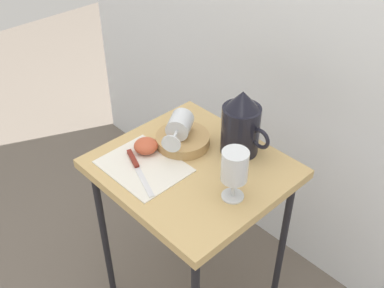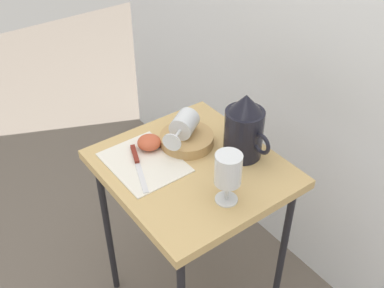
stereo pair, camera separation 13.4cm
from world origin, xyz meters
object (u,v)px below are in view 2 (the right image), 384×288
at_px(wine_glass_upright, 228,172).
at_px(apple_half_left, 149,142).
at_px(table, 192,182).
at_px(basket_tray, 187,140).
at_px(pitcher, 244,132).
at_px(knife, 137,161).
at_px(wine_glass_tipped_near, 184,125).

bearing_deg(wine_glass_upright, apple_half_left, -171.78).
bearing_deg(apple_half_left, table, 22.48).
bearing_deg(apple_half_left, basket_tray, 65.41).
height_order(pitcher, apple_half_left, pitcher).
xyz_separation_m(table, knife, (-0.11, -0.13, 0.08)).
height_order(wine_glass_upright, wine_glass_tipped_near, wine_glass_upright).
distance_m(table, pitcher, 0.23).
height_order(table, apple_half_left, apple_half_left).
bearing_deg(basket_tray, knife, -93.43).
bearing_deg(wine_glass_tipped_near, knife, -90.53).
distance_m(table, wine_glass_tipped_near, 0.18).
height_order(wine_glass_tipped_near, apple_half_left, wine_glass_tipped_near).
relative_size(basket_tray, apple_half_left, 2.29).
relative_size(basket_tray, pitcher, 0.80).
distance_m(basket_tray, knife, 0.18).
distance_m(basket_tray, wine_glass_upright, 0.29).
distance_m(table, knife, 0.19).
bearing_deg(wine_glass_upright, pitcher, 126.77).
relative_size(table, wine_glass_upright, 4.36).
relative_size(table, wine_glass_tipped_near, 4.31).
distance_m(basket_tray, wine_glass_tipped_near, 0.06).
distance_m(wine_glass_tipped_near, knife, 0.19).
bearing_deg(table, apple_half_left, -157.52).
distance_m(table, basket_tray, 0.14).
distance_m(wine_glass_upright, wine_glass_tipped_near, 0.29).
height_order(wine_glass_tipped_near, knife, wine_glass_tipped_near).
relative_size(apple_half_left, knife, 0.36).
relative_size(wine_glass_upright, wine_glass_tipped_near, 0.99).
distance_m(apple_half_left, knife, 0.08).
distance_m(wine_glass_upright, knife, 0.32).
height_order(table, pitcher, pitcher).
bearing_deg(wine_glass_tipped_near, apple_half_left, -111.24).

